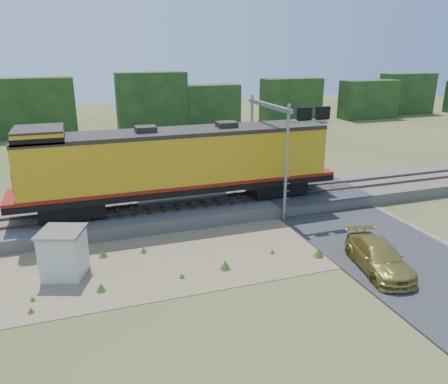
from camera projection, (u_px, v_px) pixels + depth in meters
name	position (u px, v px, depth m)	size (l,w,h in m)	color
ground	(249.00, 250.00, 23.70)	(140.00, 140.00, 0.00)	#475123
ballast	(215.00, 207.00, 28.96)	(70.00, 5.00, 0.80)	slate
rails	(215.00, 200.00, 28.81)	(70.00, 1.54, 0.16)	brown
dirt_shoulder	(211.00, 251.00, 23.53)	(26.00, 8.00, 0.03)	#8C7754
road	(351.00, 227.00, 26.49)	(7.00, 66.00, 0.86)	#38383A
tree_line_north	(140.00, 107.00, 56.86)	(130.00, 3.00, 6.50)	#163413
weed_clumps	(186.00, 258.00, 22.72)	(15.00, 6.20, 0.56)	#3B6D1F
locomotive	(176.00, 164.00, 27.18)	(20.42, 3.11, 5.27)	black
shed	(64.00, 253.00, 20.68)	(2.51, 2.51, 2.34)	silver
signal_gantry	(278.00, 129.00, 28.02)	(2.90, 6.20, 7.31)	gray
car	(379.00, 257.00, 21.30)	(1.98, 4.86, 1.41)	#A28D3C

